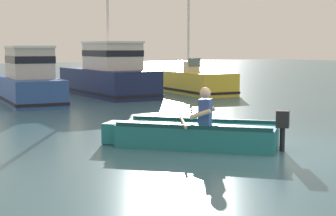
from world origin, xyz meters
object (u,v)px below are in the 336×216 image
rowboat_with_person (194,134)px  moored_boat_blue (28,82)px  moored_boat_yellow (187,82)px  moored_boat_navy (108,75)px

rowboat_with_person → moored_boat_blue: (0.31, 10.10, 0.50)m
rowboat_with_person → moored_boat_blue: bearing=88.2°
rowboat_with_person → moored_boat_yellow: size_ratio=0.51×
moored_boat_yellow → moored_boat_navy: bearing=175.4°
moored_boat_blue → moored_boat_yellow: (7.50, 0.70, -0.30)m
moored_boat_navy → moored_boat_yellow: moored_boat_navy is taller
moored_boat_yellow → moored_boat_blue: bearing=-174.6°
moored_boat_navy → rowboat_with_person: bearing=-110.1°
moored_boat_blue → moored_boat_navy: size_ratio=0.89×
moored_boat_navy → moored_boat_yellow: bearing=-4.6°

